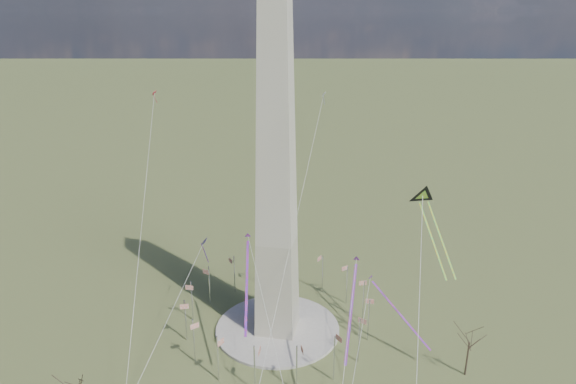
# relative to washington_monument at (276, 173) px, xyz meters

# --- Properties ---
(ground) EXTENTS (2000.00, 2000.00, 0.00)m
(ground) POSITION_rel_washington_monument_xyz_m (0.00, 0.00, -47.95)
(ground) COLOR #4D6130
(ground) RESTS_ON ground
(plaza) EXTENTS (36.00, 36.00, 0.80)m
(plaza) POSITION_rel_washington_monument_xyz_m (0.00, 0.00, -47.55)
(plaza) COLOR #B4ACA4
(plaza) RESTS_ON ground
(washington_monument) EXTENTS (15.56, 15.56, 100.00)m
(washington_monument) POSITION_rel_washington_monument_xyz_m (0.00, 0.00, 0.00)
(washington_monument) COLOR #B1A994
(washington_monument) RESTS_ON plaza
(flagpole_ring) EXTENTS (54.40, 54.40, 13.00)m
(flagpole_ring) POSITION_rel_washington_monument_xyz_m (-0.00, -0.00, -40.68)
(flagpole_ring) COLOR silver
(flagpole_ring) RESTS_ON ground
(tree_near) EXTENTS (8.36, 8.36, 14.64)m
(tree_near) POSITION_rel_washington_monument_xyz_m (51.27, -9.87, -37.52)
(tree_near) COLOR #413527
(tree_near) RESTS_ON ground
(kite_delta_black) EXTENTS (12.54, 21.84, 17.91)m
(kite_delta_black) POSITION_rel_washington_monument_xyz_m (38.42, 5.46, -6.82)
(kite_delta_black) COLOR black
(kite_delta_black) RESTS_ON ground
(kite_diamond_purple) EXTENTS (1.50, 2.72, 8.48)m
(kite_diamond_purple) POSITION_rel_washington_monument_xyz_m (-22.83, 4.61, -24.82)
(kite_diamond_purple) COLOR navy
(kite_diamond_purple) RESTS_ON ground
(kite_streamer_left) EXTENTS (2.12, 22.64, 15.55)m
(kite_streamer_left) POSITION_rel_washington_monument_xyz_m (22.25, -18.46, -22.58)
(kite_streamer_left) COLOR #D72246
(kite_streamer_left) RESTS_ON ground
(kite_streamer_mid) EXTENTS (6.76, 23.64, 16.46)m
(kite_streamer_mid) POSITION_rel_washington_monument_xyz_m (-5.21, -11.92, -22.06)
(kite_streamer_mid) COLOR #D72246
(kite_streamer_mid) RESTS_ON ground
(kite_streamer_right) EXTENTS (17.75, 13.03, 14.31)m
(kite_streamer_right) POSITION_rel_washington_monument_xyz_m (31.71, -0.79, -34.65)
(kite_streamer_right) COLOR #D72246
(kite_streamer_right) RESTS_ON ground
(kite_small_red) EXTENTS (1.35, 1.98, 4.19)m
(kite_small_red) POSITION_rel_washington_monument_xyz_m (-46.13, 28.99, 14.84)
(kite_small_red) COLOR red
(kite_small_red) RESTS_ON ground
(kite_small_white) EXTENTS (1.15, 1.90, 4.43)m
(kite_small_white) POSITION_rel_washington_monument_xyz_m (6.09, 47.45, 13.15)
(kite_small_white) COLOR silver
(kite_small_white) RESTS_ON ground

